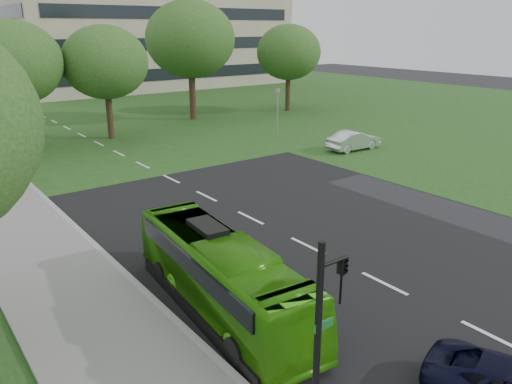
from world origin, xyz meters
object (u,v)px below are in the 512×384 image
tree_park_e (289,52)px  traffic_light (323,337)px  tree_park_b (12,63)px  camera_pole (278,106)px  bus (221,275)px  office_building (148,0)px  tree_park_d (190,39)px  sedan (354,140)px  tree_park_c (105,62)px

tree_park_e → traffic_light: 46.39m
tree_park_e → traffic_light: bearing=-129.5°
tree_park_b → camera_pole: bearing=-23.5°
bus → camera_pole: camera_pole is taller
tree_park_b → office_building: bearing=51.7°
tree_park_d → sedan: bearing=-81.2°
tree_park_b → tree_park_c: bearing=-4.7°
tree_park_b → tree_park_e: tree_park_b is taller
office_building → tree_park_c: (-20.38, -34.64, -6.48)m
tree_park_c → camera_pole: bearing=-32.5°
tree_park_b → tree_park_e: 27.47m
bus → traffic_light: bearing=-99.3°
tree_park_e → sedan: tree_park_e is taller
tree_park_e → bus: size_ratio=1.02×
bus → traffic_light: size_ratio=1.78×
tree_park_d → sedan: size_ratio=2.60×
office_building → traffic_light: 74.51m
camera_pole → traffic_light: bearing=-125.3°
office_building → sedan: bearing=-98.8°
tree_park_c → tree_park_e: tree_park_e is taller
tree_park_e → tree_park_c: bearing=-173.5°
office_building → sedan: 51.25m
camera_pole → sedan: bearing=-77.7°
office_building → tree_park_b: (-26.95, -34.10, -6.27)m
office_building → bus: (-27.46, -61.91, -11.27)m
tree_park_e → camera_pole: (-9.35, -9.69, -3.63)m
tree_park_d → tree_park_e: tree_park_d is taller
tree_park_c → office_building: bearing=59.5°
camera_pole → tree_park_b: bearing=158.9°
tree_park_b → camera_pole: size_ratio=2.38×
bus → tree_park_e: bearing=51.7°
office_building → tree_park_e: size_ratio=4.44×
sedan → office_building: bearing=-6.8°
traffic_light → tree_park_e: bearing=39.2°
sedan → camera_pole: size_ratio=1.11×
sedan → tree_park_b: bearing=53.9°
tree_park_d → camera_pole: bearing=-81.8°
tree_park_c → tree_park_d: 10.71m
sedan → traffic_light: size_ratio=0.86×
tree_park_b → tree_park_c: tree_park_b is taller
traffic_light → tree_park_d: bearing=52.3°
traffic_light → tree_park_c: bearing=64.3°
office_building → tree_park_b: 43.92m
tree_park_c → sedan: (12.76, -14.65, -5.31)m
sedan → traffic_light: 28.47m
tree_park_e → office_building: bearing=90.8°
tree_park_b → tree_park_c: size_ratio=1.04×
camera_pole → tree_park_e: bearing=48.4°
tree_park_c → sedan: size_ratio=2.06×
tree_park_e → sedan: size_ratio=2.10×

